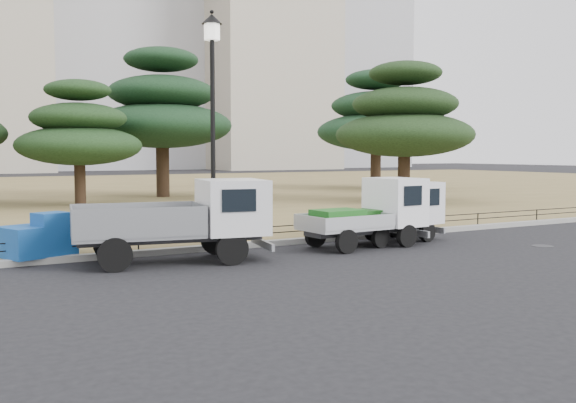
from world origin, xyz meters
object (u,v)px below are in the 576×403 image
street_lamp (212,90)px  truck_kei_rear (396,212)px  truck_kei_front (371,213)px  tarp_pile (38,238)px  truck_large (183,217)px

street_lamp → truck_kei_rear: bearing=-13.5°
truck_kei_front → street_lamp: 5.59m
tarp_pile → truck_kei_rear: bearing=-8.1°
truck_large → street_lamp: size_ratio=0.77×
truck_kei_front → street_lamp: bearing=153.8°
tarp_pile → truck_large: bearing=-30.1°
truck_kei_rear → street_lamp: (-5.32, 1.27, 3.48)m
truck_kei_rear → street_lamp: size_ratio=0.57×
truck_kei_front → truck_large: bearing=175.9°
truck_kei_front → truck_kei_rear: truck_kei_front is taller
truck_large → truck_kei_front: (5.56, -0.06, -0.15)m
truck_kei_front → tarp_pile: truck_kei_front is taller
truck_large → street_lamp: 3.93m
street_lamp → tarp_pile: size_ratio=3.29×
street_lamp → tarp_pile: bearing=178.4°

